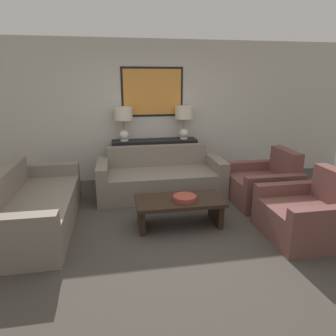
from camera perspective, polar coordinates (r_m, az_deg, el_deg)
The scene contains 11 objects.
ground_plane at distance 3.94m, azimuth 2.03°, elevation -12.85°, with size 20.00×20.00×0.00m, color #3D3833.
back_wall at distance 5.96m, azimuth -3.00°, elevation 10.72°, with size 8.34×0.12×2.65m.
console_table at distance 5.86m, azimuth -2.54°, elevation 1.46°, with size 1.62×0.38×0.82m.
table_lamp_left at distance 5.66m, azimuth -8.49°, elevation 9.47°, with size 0.34×0.34×0.63m.
table_lamp_right at distance 5.80m, azimuth 3.05°, elevation 9.80°, with size 0.34×0.34×0.63m.
couch_by_back_wall at distance 5.21m, azimuth -1.46°, elevation -1.99°, with size 2.13×0.94×0.79m.
couch_by_side at distance 4.42m, azimuth -24.37°, elevation -6.99°, with size 0.94×2.13×0.79m.
coffee_table at distance 4.09m, azimuth 2.16°, elevation -7.22°, with size 1.18×0.58×0.38m.
decorative_bowl at distance 4.01m, azimuth 3.21°, elevation -5.70°, with size 0.31×0.31×0.06m.
armchair_near_back_wall at distance 5.10m, azimuth 17.78°, elevation -3.13°, with size 0.95×0.96×0.86m.
armchair_near_camera at distance 4.20m, azimuth 24.99°, elevation -8.20°, with size 0.95×0.96×0.86m.
Camera 1 is at (-0.73, -3.35, 1.93)m, focal length 32.00 mm.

